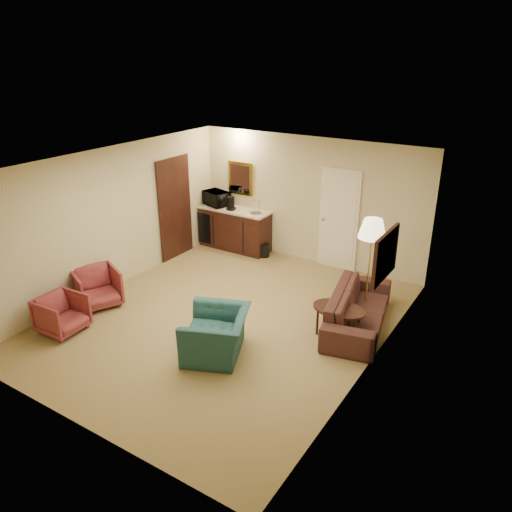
% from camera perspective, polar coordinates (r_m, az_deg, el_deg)
% --- Properties ---
extents(ground, '(6.00, 6.00, 0.00)m').
position_cam_1_polar(ground, '(8.41, -3.60, -7.15)').
color(ground, olive).
rests_on(ground, ground).
extents(room_walls, '(5.02, 6.01, 2.61)m').
position_cam_1_polar(room_walls, '(8.36, -1.35, 5.54)').
color(room_walls, beige).
rests_on(room_walls, ground).
extents(wetbar_cabinet, '(1.64, 0.58, 0.92)m').
position_cam_1_polar(wetbar_cabinet, '(11.11, -2.42, 3.13)').
color(wetbar_cabinet, '#321610').
rests_on(wetbar_cabinet, ground).
extents(sofa, '(1.03, 2.17, 0.81)m').
position_cam_1_polar(sofa, '(8.18, 11.66, -5.29)').
color(sofa, black).
rests_on(sofa, ground).
extents(teal_armchair, '(1.01, 1.20, 0.89)m').
position_cam_1_polar(teal_armchair, '(7.31, -4.61, -8.14)').
color(teal_armchair, '#1C4744').
rests_on(teal_armchair, ground).
extents(rose_chair_near, '(0.91, 0.93, 0.74)m').
position_cam_1_polar(rose_chair_near, '(9.08, -17.72, -3.28)').
color(rose_chair_near, brown).
rests_on(rose_chair_near, ground).
extents(rose_chair_far, '(0.64, 0.68, 0.67)m').
position_cam_1_polar(rose_chair_far, '(8.47, -21.34, -6.03)').
color(rose_chair_far, brown).
rests_on(rose_chair_far, ground).
extents(coffee_table, '(0.88, 0.62, 0.48)m').
position_cam_1_polar(coffee_table, '(7.94, 9.36, -7.40)').
color(coffee_table, black).
rests_on(coffee_table, ground).
extents(floor_lamp, '(0.57, 0.57, 1.71)m').
position_cam_1_polar(floor_lamp, '(8.36, 12.77, -1.36)').
color(floor_lamp, '#B6983C').
rests_on(floor_lamp, ground).
extents(waste_bin, '(0.30, 0.30, 0.29)m').
position_cam_1_polar(waste_bin, '(10.76, 0.93, 0.68)').
color(waste_bin, black).
rests_on(waste_bin, ground).
extents(microwave, '(0.65, 0.48, 0.40)m').
position_cam_1_polar(microwave, '(11.20, -4.57, 6.77)').
color(microwave, black).
rests_on(microwave, wetbar_cabinet).
extents(coffee_maker, '(0.18, 0.18, 0.30)m').
position_cam_1_polar(coffee_maker, '(10.86, -2.88, 6.03)').
color(coffee_maker, black).
rests_on(coffee_maker, wetbar_cabinet).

